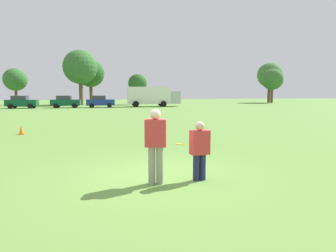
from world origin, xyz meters
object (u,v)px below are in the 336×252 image
player_defender (200,148)px  parked_car_mid_left (22,102)px  player_thrower (156,142)px  parked_car_center (66,102)px  traffic_cone (21,130)px  box_truck (153,96)px  frisbee (181,144)px  parked_car_mid_right (100,101)px

player_defender → parked_car_mid_left: parked_car_mid_left is taller
player_thrower → parked_car_center: 39.00m
parked_car_center → player_defender: bearing=-81.0°
parked_car_mid_left → parked_car_center: bearing=-0.5°
player_defender → traffic_cone: 11.61m
player_defender → box_truck: (7.31, 39.10, 0.93)m
frisbee → parked_car_center: size_ratio=0.06×
player_defender → player_thrower: bearing=179.4°
frisbee → box_truck: 40.06m
parked_car_center → parked_car_mid_right: bearing=-5.3°
traffic_cone → parked_car_mid_right: parked_car_mid_right is taller
player_thrower → parked_car_mid_left: bearing=105.9°
player_thrower → player_defender: size_ratio=1.21×
box_truck → traffic_cone: bearing=-114.6°
parked_car_mid_left → box_truck: size_ratio=0.50×
frisbee → traffic_cone: size_ratio=0.57×
player_thrower → traffic_cone: bearing=116.8°
parked_car_mid_right → player_thrower: bearing=-90.1°
player_thrower → parked_car_mid_right: parked_car_mid_right is taller
player_thrower → traffic_cone: player_thrower is taller
frisbee → player_thrower: bearing=161.5°
traffic_cone → parked_car_center: parked_car_center is taller
player_defender → parked_car_mid_right: parked_car_mid_right is taller
box_truck → player_thrower: bearing=-102.2°
parked_car_center → box_truck: (13.43, 0.41, 0.83)m
frisbee → parked_car_center: 39.27m
frisbee → traffic_cone: frisbee is taller
player_thrower → box_truck: bearing=77.8°
player_defender → traffic_cone: size_ratio=3.07×
traffic_cone → player_defender: bearing=-58.3°
parked_car_mid_left → box_truck: (19.42, 0.35, 0.83)m
parked_car_center → parked_car_mid_right: size_ratio=1.00×
traffic_cone → box_truck: box_truck is taller
traffic_cone → parked_car_mid_right: 28.81m
traffic_cone → player_thrower: bearing=-63.2°
parked_car_mid_left → parked_car_mid_right: bearing=-2.7°
player_thrower → parked_car_mid_right: (0.05, 38.21, -0.08)m
player_defender → parked_car_center: parked_car_center is taller
player_thrower → parked_car_mid_right: 38.21m
frisbee → parked_car_center: parked_car_center is taller
player_defender → parked_car_center: bearing=99.0°
player_defender → parked_car_mid_left: size_ratio=0.34×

